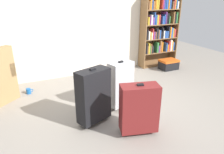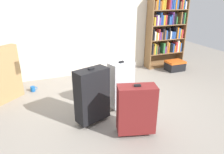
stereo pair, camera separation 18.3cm
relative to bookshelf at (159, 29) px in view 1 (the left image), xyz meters
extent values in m
plane|color=gray|center=(-2.01, -1.68, -0.89)|extent=(9.11, 9.11, 0.00)
cube|color=beige|center=(-2.01, 0.20, 0.41)|extent=(5.21, 0.10, 2.60)
cube|color=brown|center=(-0.45, -0.01, -0.07)|extent=(0.02, 0.28, 1.65)
cube|color=brown|center=(0.46, -0.01, -0.07)|extent=(0.02, 0.28, 1.65)
cube|color=brown|center=(0.01, 0.12, -0.07)|extent=(0.94, 0.02, 1.65)
cube|color=brown|center=(0.01, -0.01, -0.88)|extent=(0.90, 0.26, 0.02)
cube|color=brown|center=(0.01, -0.01, -0.55)|extent=(0.90, 0.26, 0.02)
cube|color=brown|center=(0.01, -0.01, -0.22)|extent=(0.90, 0.26, 0.02)
cube|color=brown|center=(0.01, -0.01, 0.11)|extent=(0.90, 0.26, 0.02)
cube|color=brown|center=(0.01, -0.01, 0.44)|extent=(0.90, 0.26, 0.02)
cube|color=black|center=(-0.40, -0.04, -0.41)|extent=(0.03, 0.19, 0.26)
cube|color=brown|center=(-0.37, -0.04, -0.44)|extent=(0.02, 0.19, 0.20)
cube|color=gold|center=(-0.33, -0.02, -0.42)|extent=(0.04, 0.23, 0.25)
cube|color=#2D7238|center=(-0.30, -0.06, -0.44)|extent=(0.02, 0.16, 0.19)
cube|color=brown|center=(-0.27, -0.04, -0.43)|extent=(0.02, 0.19, 0.22)
cube|color=black|center=(-0.23, -0.03, -0.45)|extent=(0.04, 0.22, 0.17)
cube|color=#2D7238|center=(-0.09, -0.06, -0.42)|extent=(0.04, 0.15, 0.24)
cube|color=#66337F|center=(-0.05, -0.06, -0.46)|extent=(0.03, 0.16, 0.16)
cube|color=brown|center=(0.00, -0.02, -0.40)|extent=(0.04, 0.23, 0.27)
cube|color=orange|center=(0.04, -0.06, -0.42)|extent=(0.03, 0.16, 0.24)
cube|color=#264C99|center=(0.18, -0.04, -0.44)|extent=(0.03, 0.20, 0.20)
cube|color=orange|center=(0.22, -0.02, -0.46)|extent=(0.03, 0.22, 0.16)
cube|color=#B22D2D|center=(0.26, -0.05, -0.42)|extent=(0.04, 0.17, 0.24)
cube|color=silver|center=(0.31, -0.05, -0.40)|extent=(0.04, 0.18, 0.27)
cube|color=orange|center=(0.35, -0.05, -0.42)|extent=(0.03, 0.16, 0.23)
cube|color=#264C99|center=(0.38, -0.04, -0.44)|extent=(0.03, 0.20, 0.21)
cube|color=black|center=(-0.40, -0.03, -0.09)|extent=(0.03, 0.21, 0.23)
cube|color=silver|center=(-0.35, -0.02, -0.11)|extent=(0.04, 0.22, 0.19)
cube|color=gold|center=(-0.31, -0.02, -0.12)|extent=(0.02, 0.23, 0.17)
cube|color=silver|center=(-0.28, -0.02, -0.13)|extent=(0.03, 0.23, 0.16)
cube|color=#B22D2D|center=(-0.25, -0.06, -0.09)|extent=(0.02, 0.16, 0.24)
cube|color=#66337F|center=(-0.21, -0.03, -0.12)|extent=(0.04, 0.22, 0.17)
cube|color=brown|center=(-0.17, -0.04, -0.12)|extent=(0.02, 0.20, 0.17)
cube|color=black|center=(-0.13, -0.03, -0.09)|extent=(0.04, 0.22, 0.24)
cube|color=brown|center=(-0.09, -0.03, -0.11)|extent=(0.02, 0.21, 0.21)
cube|color=#264C99|center=(-0.05, -0.04, -0.11)|extent=(0.04, 0.20, 0.20)
cube|color=black|center=(-0.02, -0.04, -0.13)|extent=(0.03, 0.19, 0.17)
cube|color=black|center=(0.02, -0.06, -0.08)|extent=(0.02, 0.16, 0.25)
cube|color=silver|center=(0.06, -0.04, -0.12)|extent=(0.03, 0.19, 0.18)
cube|color=#264C99|center=(0.11, -0.02, -0.13)|extent=(0.04, 0.23, 0.16)
cube|color=#264C99|center=(0.17, -0.05, -0.13)|extent=(0.04, 0.16, 0.16)
cube|color=black|center=(0.21, -0.03, -0.08)|extent=(0.03, 0.21, 0.26)
cube|color=orange|center=(0.25, -0.05, -0.08)|extent=(0.04, 0.16, 0.25)
cube|color=#264C99|center=(0.30, -0.05, -0.09)|extent=(0.04, 0.18, 0.23)
cube|color=gold|center=(0.33, -0.03, -0.10)|extent=(0.03, 0.21, 0.21)
cube|color=#B22D2D|center=(0.38, -0.02, -0.11)|extent=(0.04, 0.23, 0.20)
cube|color=gold|center=(-0.39, -0.05, 0.21)|extent=(0.04, 0.16, 0.18)
cube|color=#66337F|center=(-0.35, -0.06, 0.22)|extent=(0.03, 0.15, 0.20)
cube|color=silver|center=(-0.31, -0.04, 0.23)|extent=(0.04, 0.19, 0.22)
cube|color=#66337F|center=(-0.27, -0.03, 0.20)|extent=(0.04, 0.20, 0.16)
cube|color=#264C99|center=(-0.23, -0.03, 0.25)|extent=(0.02, 0.22, 0.27)
cube|color=#264C99|center=(-0.19, -0.02, 0.23)|extent=(0.03, 0.23, 0.21)
cube|color=gold|center=(-0.15, -0.02, 0.22)|extent=(0.04, 0.23, 0.21)
cube|color=#B22D2D|center=(-0.10, -0.04, 0.23)|extent=(0.04, 0.19, 0.21)
cube|color=#264C99|center=(0.00, -0.04, 0.21)|extent=(0.04, 0.19, 0.18)
cube|color=#264C99|center=(0.04, -0.03, 0.23)|extent=(0.03, 0.21, 0.21)
cube|color=#66337F|center=(0.08, -0.03, 0.26)|extent=(0.02, 0.20, 0.27)
cube|color=black|center=(0.12, -0.03, 0.24)|extent=(0.03, 0.21, 0.24)
cube|color=black|center=(0.16, -0.04, 0.24)|extent=(0.02, 0.18, 0.23)
cube|color=#2D7238|center=(0.18, -0.06, 0.20)|extent=(0.02, 0.16, 0.17)
cube|color=brown|center=(0.31, -0.04, 0.25)|extent=(0.03, 0.20, 0.27)
cube|color=black|center=(0.35, -0.05, 0.23)|extent=(0.03, 0.17, 0.22)
cube|color=#2D7238|center=(0.39, -0.06, 0.24)|extent=(0.03, 0.16, 0.25)
cube|color=brown|center=(-0.40, -0.05, 0.54)|extent=(0.03, 0.16, 0.18)
cube|color=orange|center=(-0.36, -0.02, 0.56)|extent=(0.04, 0.22, 0.22)
cube|color=#264C99|center=(-0.32, -0.03, 0.56)|extent=(0.03, 0.22, 0.21)
cube|color=brown|center=(-0.28, -0.04, 0.54)|extent=(0.04, 0.20, 0.18)
cube|color=orange|center=(-0.24, -0.06, 0.55)|extent=(0.02, 0.16, 0.20)
cube|color=gold|center=(-0.20, -0.05, 0.55)|extent=(0.04, 0.17, 0.20)
cube|color=gold|center=(-0.16, -0.05, 0.56)|extent=(0.03, 0.16, 0.23)
cube|color=#B22D2D|center=(-0.05, -0.04, 0.55)|extent=(0.02, 0.19, 0.20)
cube|color=#66337F|center=(-0.02, -0.03, 0.57)|extent=(0.03, 0.21, 0.25)
cube|color=#264C99|center=(0.03, -0.05, 0.57)|extent=(0.03, 0.16, 0.25)
cube|color=#264C99|center=(0.07, -0.05, 0.57)|extent=(0.04, 0.16, 0.24)
cube|color=orange|center=(0.12, -0.02, 0.57)|extent=(0.03, 0.22, 0.24)
cube|color=#264C99|center=(0.16, -0.03, 0.57)|extent=(0.04, 0.21, 0.24)
cube|color=brown|center=(0.25, -0.04, 0.53)|extent=(0.02, 0.19, 0.16)
cube|color=#B22D2D|center=(0.29, -0.04, 0.56)|extent=(0.03, 0.19, 0.22)
cube|color=gold|center=(0.31, -0.05, 0.56)|extent=(0.02, 0.17, 0.22)
cube|color=#264C99|center=(0.35, -0.04, 0.55)|extent=(0.02, 0.19, 0.21)
cube|color=silver|center=(0.39, -0.03, 0.53)|extent=(0.04, 0.22, 0.16)
cylinder|color=#1959A5|center=(-3.05, -0.39, -0.84)|extent=(0.08, 0.08, 0.10)
torus|color=#1959A5|center=(-3.00, -0.39, -0.84)|extent=(0.06, 0.01, 0.06)
cube|color=black|center=(0.06, -0.38, -0.79)|extent=(0.40, 0.29, 0.20)
cube|color=#D85919|center=(0.06, -0.38, -0.68)|extent=(0.41, 0.30, 0.04)
cube|color=#B7BABF|center=(-1.80, -1.51, -0.50)|extent=(0.41, 0.29, 0.68)
cube|color=black|center=(-1.80, -1.51, -0.15)|extent=(0.08, 0.06, 0.02)
cylinder|color=black|center=(-1.92, -1.55, -0.86)|extent=(0.06, 0.06, 0.05)
cylinder|color=black|center=(-1.67, -1.48, -0.86)|extent=(0.06, 0.06, 0.05)
cube|color=maroon|center=(-1.89, -2.19, -0.54)|extent=(0.50, 0.33, 0.61)
cube|color=black|center=(-1.89, -2.19, -0.22)|extent=(0.09, 0.06, 0.02)
cylinder|color=black|center=(-2.05, -2.15, -0.86)|extent=(0.06, 0.06, 0.05)
cylinder|color=black|center=(-1.74, -2.24, -0.86)|extent=(0.06, 0.06, 0.05)
cube|color=black|center=(-2.31, -1.74, -0.48)|extent=(0.49, 0.34, 0.72)
cube|color=black|center=(-2.31, -1.74, -0.11)|extent=(0.08, 0.06, 0.02)
cylinder|color=black|center=(-2.46, -1.79, -0.86)|extent=(0.06, 0.06, 0.05)
cylinder|color=black|center=(-2.17, -1.69, -0.86)|extent=(0.06, 0.06, 0.05)
camera|label=1|loc=(-3.15, -4.10, 0.76)|focal=33.90mm
camera|label=2|loc=(-2.99, -4.17, 0.76)|focal=33.90mm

